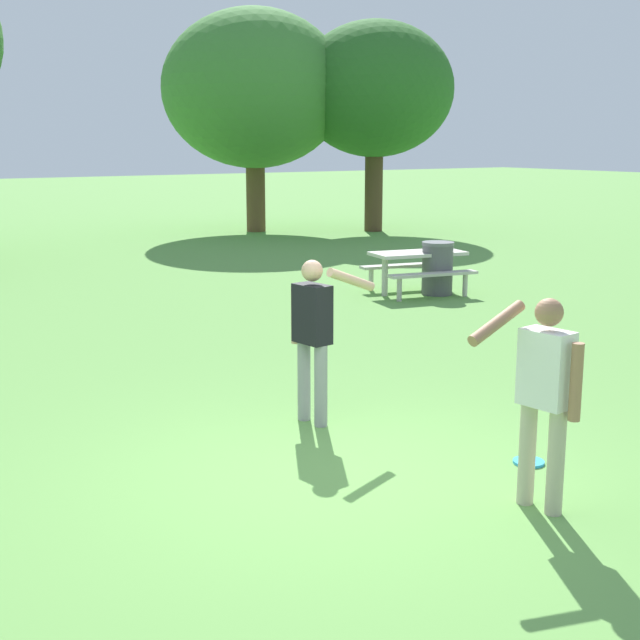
# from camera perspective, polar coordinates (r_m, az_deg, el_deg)

# --- Properties ---
(ground_plane) EXTENTS (120.00, 120.00, 0.00)m
(ground_plane) POSITION_cam_1_polar(r_m,az_deg,el_deg) (7.51, 0.65, -9.99)
(ground_plane) COLOR #609947
(person_thrower) EXTENTS (0.73, 0.61, 1.64)m
(person_thrower) POSITION_cam_1_polar(r_m,az_deg,el_deg) (6.73, 14.42, -4.32)
(person_thrower) COLOR #B7AD93
(person_thrower) RESTS_ON ground
(person_catcher) EXTENTS (0.73, 0.61, 1.64)m
(person_catcher) POSITION_cam_1_polar(r_m,az_deg,el_deg) (8.54, -0.44, -0.56)
(person_catcher) COLOR gray
(person_catcher) RESTS_ON ground
(frisbee) EXTENTS (0.27, 0.27, 0.03)m
(frisbee) POSITION_cam_1_polar(r_m,az_deg,el_deg) (7.94, 13.47, -9.01)
(frisbee) COLOR #2D9EDB
(frisbee) RESTS_ON ground
(picnic_table_near) EXTENTS (1.93, 1.71, 0.77)m
(picnic_table_near) POSITION_cam_1_polar(r_m,az_deg,el_deg) (16.05, 6.40, 3.72)
(picnic_table_near) COLOR beige
(picnic_table_near) RESTS_ON ground
(trash_can_further_along) EXTENTS (0.59, 0.59, 0.96)m
(trash_can_further_along) POSITION_cam_1_polar(r_m,az_deg,el_deg) (16.02, 7.67, 3.38)
(trash_can_further_along) COLOR #515156
(trash_can_further_along) RESTS_ON ground
(tree_slender_mid) EXTENTS (5.52, 5.52, 6.60)m
(tree_slender_mid) POSITION_cam_1_polar(r_m,az_deg,el_deg) (26.98, -4.32, 14.79)
(tree_slender_mid) COLOR brown
(tree_slender_mid) RESTS_ON ground
(tree_back_left) EXTENTS (4.72, 4.72, 6.26)m
(tree_back_left) POSITION_cam_1_polar(r_m,az_deg,el_deg) (27.04, 3.61, 14.76)
(tree_back_left) COLOR #4C3823
(tree_back_left) RESTS_ON ground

